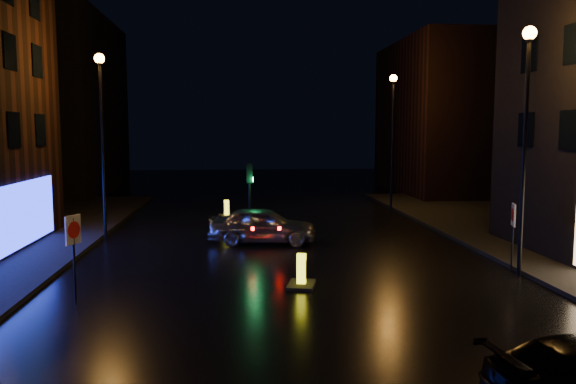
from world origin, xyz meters
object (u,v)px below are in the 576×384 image
at_px(traffic_signal, 250,226).
at_px(road_sign_left, 73,237).
at_px(silver_hatchback, 263,225).
at_px(bollard_far, 227,213).
at_px(road_sign_right, 513,221).
at_px(bollard_near, 301,279).

height_order(traffic_signal, road_sign_left, traffic_signal).
bearing_deg(silver_hatchback, bollard_far, 19.56).
bearing_deg(road_sign_right, bollard_near, 27.02).
height_order(bollard_near, road_sign_right, road_sign_right).
bearing_deg(silver_hatchback, road_sign_right, -116.99).
relative_size(bollard_far, road_sign_left, 0.49).
relative_size(silver_hatchback, road_sign_left, 1.84).
xyz_separation_m(silver_hatchback, bollard_near, (0.90, -7.11, -0.57)).
bearing_deg(traffic_signal, road_sign_left, -118.86).
xyz_separation_m(bollard_near, road_sign_left, (-6.73, -1.06, 1.69)).
bearing_deg(road_sign_right, road_sign_left, 26.79).
bearing_deg(road_sign_left, silver_hatchback, 78.21).
height_order(traffic_signal, road_sign_right, traffic_signal).
relative_size(bollard_near, road_sign_right, 0.57).
relative_size(silver_hatchback, bollard_far, 3.76).
bearing_deg(bollard_far, silver_hatchback, -92.58).
bearing_deg(bollard_near, road_sign_left, -156.85).
xyz_separation_m(silver_hatchback, bollard_far, (-1.72, 7.91, -0.59)).
distance_m(traffic_signal, bollard_far, 6.59).
height_order(traffic_signal, silver_hatchback, traffic_signal).
bearing_deg(bollard_far, road_sign_left, -119.18).
bearing_deg(bollard_far, bollard_near, -94.97).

